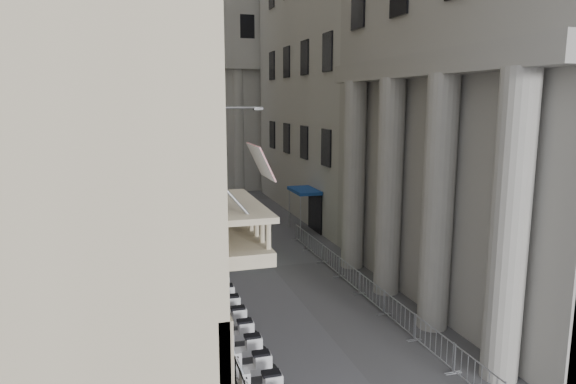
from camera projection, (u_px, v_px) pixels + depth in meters
name	position (u px, v px, depth m)	size (l,w,h in m)	color
far_building	(199.00, 42.00, 52.75)	(22.00, 10.00, 30.00)	#A5A39C
iron_fence	(196.00, 282.00, 25.88)	(0.30, 28.00, 1.40)	black
blue_awning	(304.00, 231.00, 35.81)	(1.60, 3.00, 3.00)	navy
scooter_3	(252.00, 382.00, 16.62)	(0.56, 1.40, 1.50)	white
scooter_4	(244.00, 363.00, 17.83)	(0.56, 1.40, 1.50)	white
scooter_5	(237.00, 346.00, 19.04)	(0.56, 1.40, 1.50)	white
scooter_6	(231.00, 332.00, 20.25)	(0.56, 1.40, 1.50)	white
scooter_7	(225.00, 319.00, 21.46)	(0.56, 1.40, 1.50)	white
scooter_8	(220.00, 307.00, 22.67)	(0.56, 1.40, 1.50)	white
scooter_9	(216.00, 297.00, 23.88)	(0.56, 1.40, 1.50)	white
scooter_10	(212.00, 287.00, 25.09)	(0.56, 1.40, 1.50)	white
scooter_11	(208.00, 279.00, 26.30)	(0.56, 1.40, 1.50)	white
scooter_12	(205.00, 271.00, 27.51)	(0.56, 1.40, 1.50)	white
barrier_1	(432.00, 356.00, 18.31)	(0.60, 2.40, 1.10)	#A8AAAF
barrier_2	(398.00, 327.00, 20.67)	(0.60, 2.40, 1.10)	#A8AAAF
barrier_3	(371.00, 304.00, 23.03)	(0.60, 2.40, 1.10)	#A8AAAF
barrier_4	(349.00, 285.00, 25.38)	(0.60, 2.40, 1.10)	#A8AAAF
barrier_5	(330.00, 269.00, 27.74)	(0.60, 2.40, 1.10)	#A8AAAF
barrier_6	(315.00, 256.00, 30.10)	(0.60, 2.40, 1.10)	#A8AAAF
barrier_7	(302.00, 245.00, 32.46)	(0.60, 2.40, 1.10)	#A8AAAF
security_tent	(194.00, 196.00, 34.99)	(3.79, 3.79, 3.08)	white
street_lamp	(224.00, 169.00, 28.98)	(2.81, 0.57, 8.67)	gray
info_kiosk	(223.00, 249.00, 28.49)	(0.40, 0.87, 1.77)	black
pedestrian_a	(238.00, 206.00, 39.96)	(0.69, 0.45, 1.89)	black
pedestrian_b	(225.00, 198.00, 43.69)	(0.81, 0.63, 1.66)	black
pedestrian_c	(241.00, 209.00, 38.74)	(0.91, 0.59, 1.86)	black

